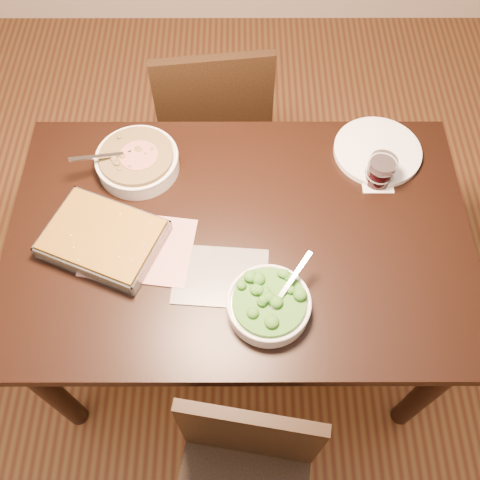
# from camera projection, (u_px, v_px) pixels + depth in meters

# --- Properties ---
(ground) EXTENTS (4.00, 4.00, 0.00)m
(ground) POSITION_uv_depth(u_px,v_px,m) (239.00, 325.00, 2.25)
(ground) COLOR #492315
(ground) RESTS_ON ground
(table) EXTENTS (1.40, 0.90, 0.75)m
(table) POSITION_uv_depth(u_px,v_px,m) (239.00, 249.00, 1.69)
(table) COLOR black
(table) RESTS_ON ground
(magazine_a) EXTENTS (0.34, 0.27, 0.01)m
(magazine_a) POSITION_uv_depth(u_px,v_px,m) (139.00, 247.00, 1.58)
(magazine_a) COLOR #B03246
(magazine_a) RESTS_ON table
(magazine_b) EXTENTS (0.28, 0.21, 0.00)m
(magazine_b) POSITION_uv_depth(u_px,v_px,m) (221.00, 276.00, 1.53)
(magazine_b) COLOR #24252B
(magazine_b) RESTS_ON table
(coaster) EXTENTS (0.10, 0.10, 0.00)m
(coaster) POSITION_uv_depth(u_px,v_px,m) (377.00, 181.00, 1.71)
(coaster) COLOR white
(coaster) RESTS_ON table
(stew_bowl) EXTENTS (0.29, 0.27, 0.10)m
(stew_bowl) POSITION_uv_depth(u_px,v_px,m) (137.00, 161.00, 1.70)
(stew_bowl) COLOR white
(stew_bowl) RESTS_ON table
(broccoli_bowl) EXTENTS (0.23, 0.24, 0.09)m
(broccoli_bowl) POSITION_uv_depth(u_px,v_px,m) (269.00, 304.00, 1.46)
(broccoli_bowl) COLOR white
(broccoli_bowl) RESTS_ON table
(baking_dish) EXTENTS (0.40, 0.35, 0.06)m
(baking_dish) POSITION_uv_depth(u_px,v_px,m) (103.00, 239.00, 1.56)
(baking_dish) COLOR silver
(baking_dish) RESTS_ON table
(wine_tumbler) EXTENTS (0.09, 0.09, 0.10)m
(wine_tumbler) POSITION_uv_depth(u_px,v_px,m) (381.00, 170.00, 1.66)
(wine_tumbler) COLOR black
(wine_tumbler) RESTS_ON coaster
(dinner_plate) EXTENTS (0.29, 0.29, 0.02)m
(dinner_plate) POSITION_uv_depth(u_px,v_px,m) (377.00, 151.00, 1.76)
(dinner_plate) COLOR white
(dinner_plate) RESTS_ON table
(chair_near) EXTENTS (0.44, 0.44, 0.82)m
(chair_near) POSITION_uv_depth(u_px,v_px,m) (243.00, 480.00, 1.53)
(chair_near) COLOR black
(chair_near) RESTS_ON ground
(chair_far) EXTENTS (0.48, 0.48, 0.91)m
(chair_far) POSITION_uv_depth(u_px,v_px,m) (214.00, 118.00, 2.17)
(chair_far) COLOR black
(chair_far) RESTS_ON ground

